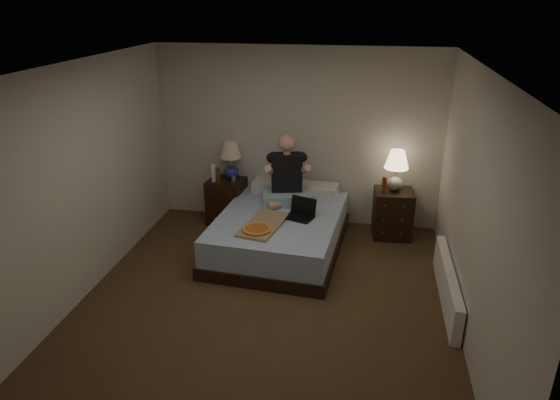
% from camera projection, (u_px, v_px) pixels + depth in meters
% --- Properties ---
extents(floor, '(4.00, 4.50, 0.00)m').
position_uv_depth(floor, '(265.00, 303.00, 5.42)').
color(floor, brown).
rests_on(floor, ground).
extents(ceiling, '(4.00, 4.50, 0.00)m').
position_uv_depth(ceiling, '(262.00, 68.00, 4.46)').
color(ceiling, white).
rests_on(ceiling, ground).
extents(wall_back, '(4.00, 0.00, 2.50)m').
position_uv_depth(wall_back, '(297.00, 137.00, 6.99)').
color(wall_back, silver).
rests_on(wall_back, ground).
extents(wall_front, '(4.00, 0.00, 2.50)m').
position_uv_depth(wall_front, '(184.00, 340.00, 2.90)').
color(wall_front, silver).
rests_on(wall_front, ground).
extents(wall_left, '(0.00, 4.50, 2.50)m').
position_uv_depth(wall_left, '(79.00, 184.00, 5.27)').
color(wall_left, silver).
rests_on(wall_left, ground).
extents(wall_right, '(0.00, 4.50, 2.50)m').
position_uv_depth(wall_right, '(475.00, 211.00, 4.61)').
color(wall_right, silver).
rests_on(wall_right, ground).
extents(bed, '(1.64, 2.10, 0.50)m').
position_uv_depth(bed, '(280.00, 232.00, 6.48)').
color(bed, '#5F84BF').
rests_on(bed, floor).
extents(nightstand_left, '(0.54, 0.50, 0.65)m').
position_uv_depth(nightstand_left, '(227.00, 201.00, 7.25)').
color(nightstand_left, black).
rests_on(nightstand_left, floor).
extents(nightstand_right, '(0.55, 0.50, 0.66)m').
position_uv_depth(nightstand_right, '(392.00, 214.00, 6.82)').
color(nightstand_right, black).
rests_on(nightstand_right, floor).
extents(lamp_left, '(0.36, 0.36, 0.56)m').
position_uv_depth(lamp_left, '(231.00, 160.00, 7.08)').
color(lamp_left, navy).
rests_on(lamp_left, nightstand_left).
extents(lamp_right, '(0.32, 0.32, 0.56)m').
position_uv_depth(lamp_right, '(396.00, 171.00, 6.61)').
color(lamp_right, gray).
rests_on(lamp_right, nightstand_right).
extents(water_bottle, '(0.07, 0.07, 0.25)m').
position_uv_depth(water_bottle, '(214.00, 173.00, 7.02)').
color(water_bottle, white).
rests_on(water_bottle, nightstand_left).
extents(soda_can, '(0.07, 0.07, 0.10)m').
position_uv_depth(soda_can, '(233.00, 179.00, 7.02)').
color(soda_can, '#9E9F9A').
rests_on(soda_can, nightstand_left).
extents(beer_bottle_left, '(0.06, 0.06, 0.23)m').
position_uv_depth(beer_bottle_left, '(218.00, 175.00, 6.96)').
color(beer_bottle_left, '#54300C').
rests_on(beer_bottle_left, nightstand_left).
extents(beer_bottle_right, '(0.06, 0.06, 0.23)m').
position_uv_depth(beer_bottle_right, '(384.00, 185.00, 6.58)').
color(beer_bottle_right, '#612B0D').
rests_on(beer_bottle_right, nightstand_right).
extents(person, '(0.76, 0.66, 0.93)m').
position_uv_depth(person, '(287.00, 170.00, 6.58)').
color(person, black).
rests_on(person, bed).
extents(laptop, '(0.41, 0.37, 0.24)m').
position_uv_depth(laptop, '(299.00, 210.00, 6.23)').
color(laptop, black).
rests_on(laptop, bed).
extents(pizza_box, '(0.54, 0.82, 0.08)m').
position_uv_depth(pizza_box, '(257.00, 230.00, 5.87)').
color(pizza_box, tan).
rests_on(pizza_box, bed).
extents(radiator, '(0.10, 1.60, 0.40)m').
position_uv_depth(radiator, '(447.00, 285.00, 5.39)').
color(radiator, white).
rests_on(radiator, floor).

